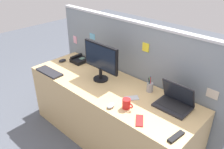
{
  "coord_description": "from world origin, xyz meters",
  "views": [
    {
      "loc": [
        1.51,
        -1.54,
        2.02
      ],
      "look_at": [
        0.0,
        0.05,
        0.86
      ],
      "focal_mm": 37.36,
      "sensor_mm": 36.0,
      "label": 1
    }
  ],
  "objects_px": {
    "laptop": "(175,101)",
    "computer_mouse_right_hand": "(111,105)",
    "computer_mouse_left_hand": "(62,61)",
    "desktop_monitor": "(101,59)",
    "cell_phone_red_case": "(140,121)",
    "keyboard_main": "(49,72)",
    "pen_cup": "(150,87)",
    "coffee_mug": "(127,104)",
    "cell_phone_silver_slab": "(132,98)",
    "tv_remote": "(176,137)",
    "desk_phone": "(79,60)"
  },
  "relations": [
    {
      "from": "computer_mouse_right_hand",
      "to": "desktop_monitor",
      "type": "bearing_deg",
      "value": 130.19
    },
    {
      "from": "cell_phone_red_case",
      "to": "coffee_mug",
      "type": "distance_m",
      "value": 0.22
    },
    {
      "from": "laptop",
      "to": "tv_remote",
      "type": "relative_size",
      "value": 1.88
    },
    {
      "from": "desktop_monitor",
      "to": "computer_mouse_right_hand",
      "type": "height_order",
      "value": "desktop_monitor"
    },
    {
      "from": "desktop_monitor",
      "to": "keyboard_main",
      "type": "xyz_separation_m",
      "value": [
        -0.56,
        -0.32,
        -0.24
      ]
    },
    {
      "from": "computer_mouse_left_hand",
      "to": "desktop_monitor",
      "type": "bearing_deg",
      "value": 11.32
    },
    {
      "from": "desktop_monitor",
      "to": "computer_mouse_left_hand",
      "type": "relative_size",
      "value": 4.79
    },
    {
      "from": "keyboard_main",
      "to": "pen_cup",
      "type": "height_order",
      "value": "pen_cup"
    },
    {
      "from": "cell_phone_silver_slab",
      "to": "keyboard_main",
      "type": "bearing_deg",
      "value": -129.45
    },
    {
      "from": "desktop_monitor",
      "to": "tv_remote",
      "type": "distance_m",
      "value": 1.14
    },
    {
      "from": "computer_mouse_left_hand",
      "to": "tv_remote",
      "type": "relative_size",
      "value": 0.59
    },
    {
      "from": "coffee_mug",
      "to": "tv_remote",
      "type": "bearing_deg",
      "value": -3.17
    },
    {
      "from": "desk_phone",
      "to": "cell_phone_silver_slab",
      "type": "relative_size",
      "value": 1.42
    },
    {
      "from": "pen_cup",
      "to": "tv_remote",
      "type": "xyz_separation_m",
      "value": [
        0.54,
        -0.41,
        -0.04
      ]
    },
    {
      "from": "computer_mouse_right_hand",
      "to": "coffee_mug",
      "type": "distance_m",
      "value": 0.15
    },
    {
      "from": "tv_remote",
      "to": "desk_phone",
      "type": "bearing_deg",
      "value": 173.44
    },
    {
      "from": "laptop",
      "to": "coffee_mug",
      "type": "relative_size",
      "value": 2.78
    },
    {
      "from": "desktop_monitor",
      "to": "coffee_mug",
      "type": "relative_size",
      "value": 4.16
    },
    {
      "from": "desktop_monitor",
      "to": "computer_mouse_right_hand",
      "type": "distance_m",
      "value": 0.59
    },
    {
      "from": "coffee_mug",
      "to": "computer_mouse_left_hand",
      "type": "bearing_deg",
      "value": 171.14
    },
    {
      "from": "laptop",
      "to": "cell_phone_silver_slab",
      "type": "relative_size",
      "value": 2.33
    },
    {
      "from": "cell_phone_silver_slab",
      "to": "coffee_mug",
      "type": "height_order",
      "value": "coffee_mug"
    },
    {
      "from": "computer_mouse_left_hand",
      "to": "cell_phone_silver_slab",
      "type": "height_order",
      "value": "computer_mouse_left_hand"
    },
    {
      "from": "pen_cup",
      "to": "computer_mouse_left_hand",
      "type": "bearing_deg",
      "value": -171.48
    },
    {
      "from": "cell_phone_red_case",
      "to": "coffee_mug",
      "type": "height_order",
      "value": "coffee_mug"
    },
    {
      "from": "cell_phone_silver_slab",
      "to": "computer_mouse_right_hand",
      "type": "bearing_deg",
      "value": -65.09
    },
    {
      "from": "computer_mouse_right_hand",
      "to": "coffee_mug",
      "type": "xyz_separation_m",
      "value": [
        0.12,
        0.09,
        0.03
      ]
    },
    {
      "from": "desk_phone",
      "to": "coffee_mug",
      "type": "relative_size",
      "value": 1.7
    },
    {
      "from": "keyboard_main",
      "to": "pen_cup",
      "type": "bearing_deg",
      "value": 21.72
    },
    {
      "from": "computer_mouse_right_hand",
      "to": "laptop",
      "type": "bearing_deg",
      "value": 29.66
    },
    {
      "from": "laptop",
      "to": "keyboard_main",
      "type": "bearing_deg",
      "value": -163.24
    },
    {
      "from": "keyboard_main",
      "to": "computer_mouse_right_hand",
      "type": "bearing_deg",
      "value": -1.23
    },
    {
      "from": "desk_phone",
      "to": "tv_remote",
      "type": "relative_size",
      "value": 1.15
    },
    {
      "from": "desktop_monitor",
      "to": "laptop",
      "type": "relative_size",
      "value": 1.5
    },
    {
      "from": "computer_mouse_left_hand",
      "to": "pen_cup",
      "type": "bearing_deg",
      "value": 17.96
    },
    {
      "from": "keyboard_main",
      "to": "laptop",
      "type": "bearing_deg",
      "value": 14.92
    },
    {
      "from": "computer_mouse_right_hand",
      "to": "coffee_mug",
      "type": "relative_size",
      "value": 0.87
    },
    {
      "from": "desk_phone",
      "to": "computer_mouse_right_hand",
      "type": "relative_size",
      "value": 1.95
    },
    {
      "from": "pen_cup",
      "to": "coffee_mug",
      "type": "xyz_separation_m",
      "value": [
        0.01,
        -0.39,
        -0.0
      ]
    },
    {
      "from": "laptop",
      "to": "computer_mouse_right_hand",
      "type": "relative_size",
      "value": 3.2
    },
    {
      "from": "desktop_monitor",
      "to": "desk_phone",
      "type": "distance_m",
      "value": 0.6
    },
    {
      "from": "pen_cup",
      "to": "cell_phone_silver_slab",
      "type": "height_order",
      "value": "pen_cup"
    },
    {
      "from": "computer_mouse_right_hand",
      "to": "cell_phone_red_case",
      "type": "xyz_separation_m",
      "value": [
        0.32,
        0.02,
        -0.01
      ]
    },
    {
      "from": "keyboard_main",
      "to": "coffee_mug",
      "type": "height_order",
      "value": "coffee_mug"
    },
    {
      "from": "cell_phone_red_case",
      "to": "pen_cup",
      "type": "bearing_deg",
      "value": 79.08
    },
    {
      "from": "pen_cup",
      "to": "cell_phone_red_case",
      "type": "relative_size",
      "value": 1.12
    },
    {
      "from": "desk_phone",
      "to": "cell_phone_red_case",
      "type": "relative_size",
      "value": 1.27
    },
    {
      "from": "computer_mouse_right_hand",
      "to": "computer_mouse_left_hand",
      "type": "height_order",
      "value": "same"
    },
    {
      "from": "computer_mouse_left_hand",
      "to": "coffee_mug",
      "type": "distance_m",
      "value": 1.28
    },
    {
      "from": "keyboard_main",
      "to": "tv_remote",
      "type": "bearing_deg",
      "value": 0.53
    }
  ]
}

